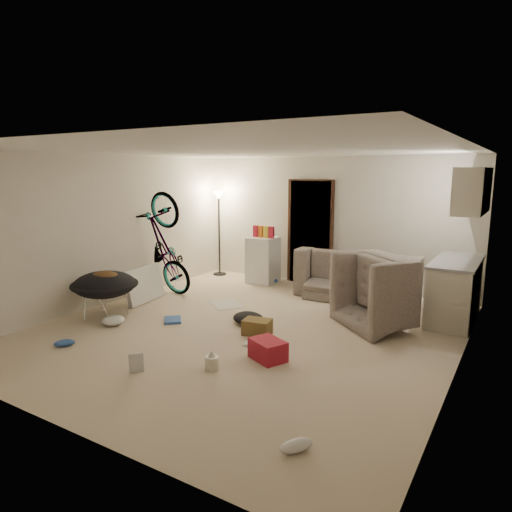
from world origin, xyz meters
The scene contains 37 objects.
floor centered at (0.00, 0.00, -0.01)m, with size 5.50×6.00×0.02m, color beige.
ceiling centered at (0.00, 0.00, 2.51)m, with size 5.50×6.00×0.02m, color white.
wall_back centered at (0.00, 3.01, 1.25)m, with size 5.50×0.02×2.50m, color silver.
wall_front centered at (0.00, -3.01, 1.25)m, with size 5.50×0.02×2.50m, color silver.
wall_left centered at (-2.76, 0.00, 1.25)m, with size 0.02×6.00×2.50m, color silver.
wall_right centered at (2.76, 0.00, 1.25)m, with size 0.02×6.00×2.50m, color silver.
doorway centered at (-0.40, 2.97, 1.02)m, with size 0.85×0.10×2.04m, color black.
door_trim centered at (-0.40, 2.94, 1.02)m, with size 0.97×0.04×2.10m, color #371E13.
floor_lamp centered at (-2.40, 2.65, 1.31)m, with size 0.28×0.28×1.81m.
kitchen_counter centered at (2.43, 2.00, 0.44)m, with size 0.60×1.50×0.88m, color beige.
counter_top centered at (2.43, 2.00, 0.90)m, with size 0.64×1.54×0.04m, color gray.
kitchen_uppers centered at (2.56, 2.00, 1.95)m, with size 0.38×1.40×0.65m, color beige.
sofa centered at (0.79, 2.45, 0.32)m, with size 2.17×0.85×0.63m, color #313831.
armchair centered at (1.73, 1.31, 0.39)m, with size 1.19×1.04×0.78m, color #313831.
bicycle centered at (-2.30, 0.82, 0.50)m, with size 0.67×1.91×1.00m, color black.
book_asset centered at (-0.37, -1.91, 0.01)m, with size 0.16×0.22×0.02m, color #A5182B.
mini_fridge centered at (-1.25, 2.55, 0.46)m, with size 0.54×0.54×0.92m, color white.
snack_box_0 centered at (-1.42, 2.55, 1.00)m, with size 0.10×0.07×0.30m, color #A5182B.
snack_box_1 centered at (-1.30, 2.55, 1.00)m, with size 0.10×0.07×0.30m, color #C85D19.
snack_box_2 centered at (-1.18, 2.55, 1.00)m, with size 0.10×0.07×0.30m, color yellow.
snack_box_3 centered at (-1.06, 2.55, 1.00)m, with size 0.10×0.07×0.30m, color #A5182B.
saucer_chair centered at (-2.17, -0.67, 0.42)m, with size 1.01×1.01×0.72m.
hoodie centered at (-2.12, -0.70, 0.63)m, with size 0.48×0.40×0.22m, color #52341C.
sofa_drape centered at (-0.16, 2.45, 0.54)m, with size 0.56×0.46×0.28m, color black.
tv_box centered at (-2.30, 0.27, 0.30)m, with size 0.11×0.91×0.60m, color silver.
drink_case_a centered at (0.22, -0.11, 0.11)m, with size 0.37×0.27×0.21m, color brown.
drink_case_b centered at (0.77, -0.78, 0.12)m, with size 0.42×0.31×0.24m, color #A5182B.
juicer centered at (0.36, -1.35, 0.09)m, with size 0.15×0.15×0.22m.
newspaper centered at (-0.98, 0.86, 0.00)m, with size 0.46×0.60×0.01m, color beige.
book_blue centered at (-1.17, -0.28, 0.02)m, with size 0.24×0.33×0.03m, color #2E55A8.
book_white centered at (0.35, -0.44, 0.01)m, with size 0.20×0.25×0.02m, color silver.
shoe_0 centered at (-1.07, 2.55, 0.05)m, with size 0.29×0.12×0.11m, color #2E55A8.
shoe_2 centered at (-1.68, -1.78, 0.05)m, with size 0.26×0.10×0.09m, color #2E55A8.
shoe_4 centered at (1.87, -2.25, 0.05)m, with size 0.30×0.12×0.11m, color white.
clothes_lump_a centered at (-0.14, 0.22, 0.08)m, with size 0.50×0.43×0.16m, color black.
clothes_lump_b centered at (1.02, 1.61, 0.08)m, with size 0.51×0.44×0.15m, color black.
clothes_lump_c centered at (-1.82, -0.85, 0.06)m, with size 0.38×0.33×0.12m, color silver.
Camera 1 is at (3.31, -5.25, 2.22)m, focal length 32.00 mm.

